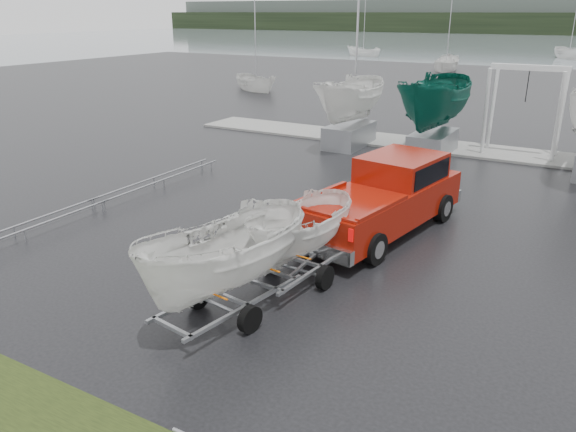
{
  "coord_description": "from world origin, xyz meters",
  "views": [
    {
      "loc": [
        5.44,
        -14.38,
        6.33
      ],
      "look_at": [
        -1.52,
        -2.18,
        1.2
      ],
      "focal_mm": 35.0,
      "sensor_mm": 36.0,
      "label": 1
    }
  ],
  "objects_px": {
    "pickup_truck": "(387,194)",
    "trailer_hitched": "(225,195)",
    "boat_hoist": "(526,98)",
    "trailer_parked": "(303,186)"
  },
  "relations": [
    {
      "from": "trailer_hitched",
      "to": "pickup_truck",
      "type": "bearing_deg",
      "value": 90.0
    },
    {
      "from": "pickup_truck",
      "to": "boat_hoist",
      "type": "distance_m",
      "value": 12.11
    },
    {
      "from": "pickup_truck",
      "to": "trailer_hitched",
      "type": "relative_size",
      "value": 1.32
    },
    {
      "from": "pickup_truck",
      "to": "boat_hoist",
      "type": "xyz_separation_m",
      "value": [
        2.07,
        11.83,
        1.53
      ]
    },
    {
      "from": "trailer_parked",
      "to": "boat_hoist",
      "type": "xyz_separation_m",
      "value": [
        2.72,
        16.09,
        0.26
      ]
    },
    {
      "from": "boat_hoist",
      "to": "trailer_parked",
      "type": "bearing_deg",
      "value": -99.58
    },
    {
      "from": "pickup_truck",
      "to": "trailer_parked",
      "type": "distance_m",
      "value": 4.49
    },
    {
      "from": "trailer_parked",
      "to": "pickup_truck",
      "type": "bearing_deg",
      "value": 86.83
    },
    {
      "from": "trailer_hitched",
      "to": "boat_hoist",
      "type": "relative_size",
      "value": 1.26
    },
    {
      "from": "trailer_parked",
      "to": "boat_hoist",
      "type": "distance_m",
      "value": 16.32
    }
  ]
}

